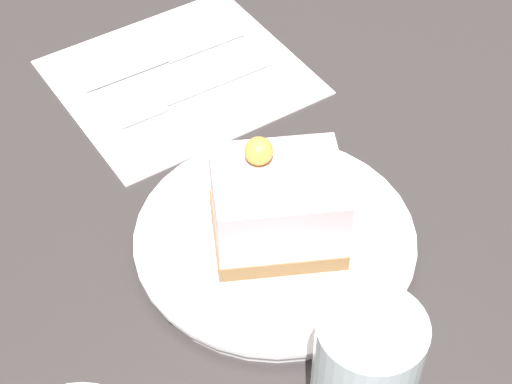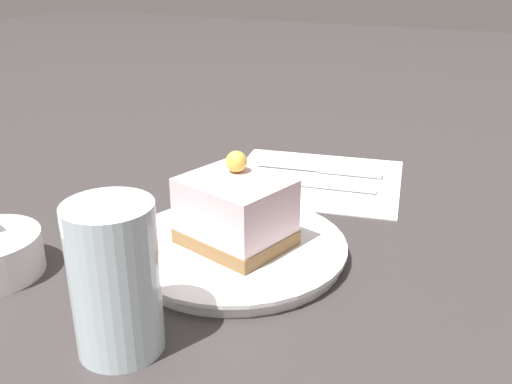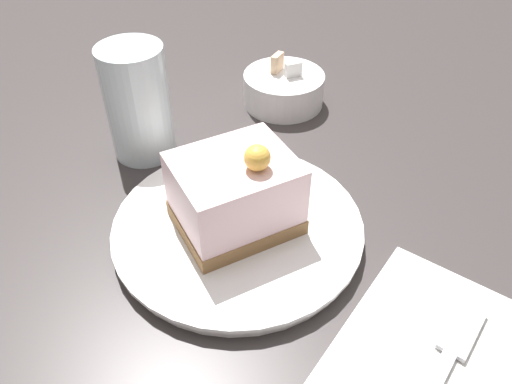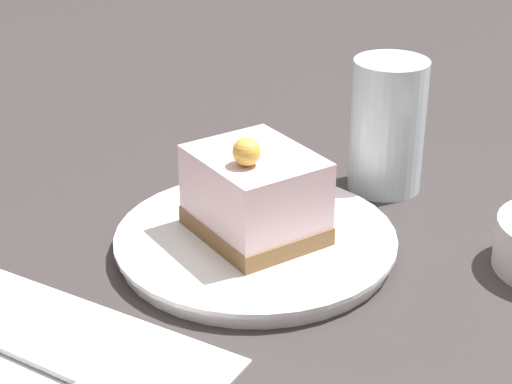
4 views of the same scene
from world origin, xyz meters
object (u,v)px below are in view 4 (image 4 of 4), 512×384
Objects in this scene: cake_slice at (255,194)px; drinking_glass at (387,126)px; plate at (256,241)px; fork at (61,370)px.

cake_slice is 0.97× the size of drinking_glass.
plate is 0.17m from drinking_glass.
plate is 1.33× the size of fork.
plate is at bearing 77.53° from cake_slice.
fork is 0.37m from drinking_glass.
fork is at bearing 3.11° from plate.
drinking_glass is (-0.17, 0.01, 0.01)m from cake_slice.
plate is 0.04m from cake_slice.
drinking_glass is (-0.37, 0.00, 0.06)m from fork.
plate is at bearing -4.03° from drinking_glass.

